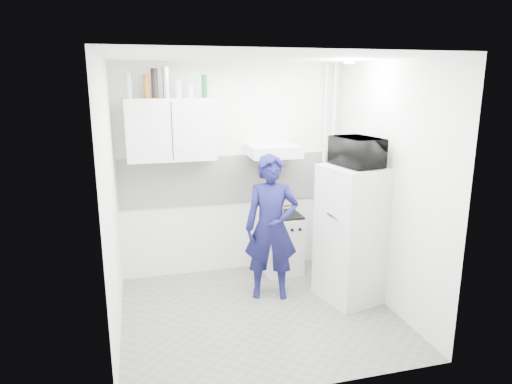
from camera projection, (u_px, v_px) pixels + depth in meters
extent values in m
plane|color=slate|center=(259.00, 314.00, 4.80)|extent=(2.80, 2.80, 0.00)
plane|color=white|center=(259.00, 57.00, 4.18)|extent=(2.80, 2.80, 0.00)
plane|color=white|center=(233.00, 171.00, 5.67)|extent=(2.80, 0.00, 2.80)
plane|color=white|center=(111.00, 204.00, 4.14)|extent=(0.00, 2.60, 2.60)
plane|color=white|center=(386.00, 186.00, 4.84)|extent=(0.00, 2.60, 2.60)
imported|color=#11113F|center=(271.00, 228.00, 5.03)|extent=(0.67, 0.53, 1.63)
cube|color=white|center=(282.00, 244.00, 5.80)|extent=(0.46, 0.46, 0.74)
cube|color=white|center=(353.00, 234.00, 5.00)|extent=(0.75, 0.75, 1.51)
cube|color=black|center=(282.00, 215.00, 5.70)|extent=(0.44, 0.44, 0.03)
cylinder|color=silver|center=(277.00, 209.00, 5.74)|extent=(0.18, 0.18, 0.10)
imported|color=black|center=(357.00, 152.00, 4.79)|extent=(0.61, 0.46, 0.31)
cylinder|color=#B2B7BC|center=(129.00, 86.00, 4.96)|extent=(0.06, 0.06, 0.27)
cylinder|color=brown|center=(146.00, 86.00, 5.01)|extent=(0.07, 0.07, 0.26)
cylinder|color=black|center=(155.00, 83.00, 5.02)|extent=(0.08, 0.08, 0.32)
cylinder|color=silver|center=(166.00, 82.00, 5.05)|extent=(0.08, 0.08, 0.35)
cylinder|color=#B2B7BC|center=(178.00, 89.00, 5.10)|extent=(0.08, 0.08, 0.20)
cylinder|color=#B2B7BC|center=(190.00, 91.00, 5.14)|extent=(0.08, 0.08, 0.14)
cylinder|color=#144C1E|center=(204.00, 86.00, 5.17)|extent=(0.06, 0.06, 0.26)
cube|color=white|center=(171.00, 129.00, 5.18)|extent=(1.00, 0.35, 0.70)
cube|color=white|center=(273.00, 151.00, 5.48)|extent=(0.60, 0.50, 0.14)
cube|color=white|center=(233.00, 179.00, 5.68)|extent=(2.74, 0.03, 0.60)
cylinder|color=white|center=(332.00, 167.00, 5.92)|extent=(0.05, 0.05, 2.60)
cylinder|color=white|center=(323.00, 167.00, 5.89)|extent=(0.04, 0.04, 2.60)
cylinder|color=white|center=(349.00, 62.00, 4.63)|extent=(0.10, 0.10, 0.02)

